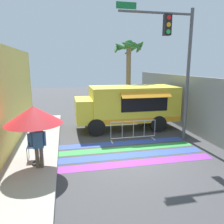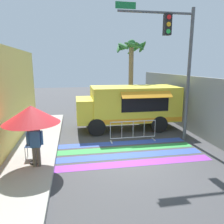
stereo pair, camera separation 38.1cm
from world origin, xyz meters
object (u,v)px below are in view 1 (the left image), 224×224
object	(u,v)px
patio_umbrella	(34,115)
food_truck	(126,105)
folding_chair	(33,143)
palm_tree	(128,61)
vendor_person	(38,144)
traffic_signal_pole	(177,53)
barricade_front	(133,131)

from	to	relation	value
patio_umbrella	food_truck	bearing A→B (deg)	43.50
folding_chair	palm_tree	distance (m)	9.62
food_truck	folding_chair	distance (m)	6.06
vendor_person	palm_tree	size ratio (longest dim) A/B	0.29
patio_umbrella	vendor_person	xyz separation A→B (m)	(0.13, -0.30, -0.97)
palm_tree	food_truck	bearing A→B (deg)	-108.45
traffic_signal_pole	folding_chair	world-z (taller)	traffic_signal_pole
patio_umbrella	vendor_person	bearing A→B (deg)	-66.85
traffic_signal_pole	palm_tree	world-z (taller)	traffic_signal_pole
patio_umbrella	barricade_front	distance (m)	5.09
vendor_person	folding_chair	bearing A→B (deg)	102.03
food_truck	barricade_front	bearing A→B (deg)	-95.22
food_truck	palm_tree	world-z (taller)	palm_tree
patio_umbrella	palm_tree	world-z (taller)	palm_tree
folding_chair	vendor_person	size ratio (longest dim) A/B	0.62
barricade_front	traffic_signal_pole	bearing A→B (deg)	-7.34
vendor_person	patio_umbrella	bearing A→B (deg)	106.63
folding_chair	palm_tree	size ratio (longest dim) A/B	0.18
folding_chair	barricade_front	size ratio (longest dim) A/B	0.42
folding_chair	barricade_front	distance (m)	4.80
folding_chair	vendor_person	xyz separation A→B (m)	(0.32, -0.95, 0.29)
folding_chair	barricade_front	world-z (taller)	folding_chair
food_truck	folding_chair	size ratio (longest dim) A/B	6.03
traffic_signal_pole	folding_chair	size ratio (longest dim) A/B	6.55
traffic_signal_pole	folding_chair	xyz separation A→B (m)	(-6.53, -1.25, -3.54)
patio_umbrella	folding_chair	size ratio (longest dim) A/B	2.23
vendor_person	food_truck	bearing A→B (deg)	39.74
patio_umbrella	vendor_person	world-z (taller)	patio_umbrella
barricade_front	palm_tree	bearing A→B (deg)	76.72
folding_chair	palm_tree	xyz separation A→B (m)	(5.84, 6.93, 3.25)
patio_umbrella	vendor_person	distance (m)	1.02
patio_umbrella	folding_chair	world-z (taller)	patio_umbrella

